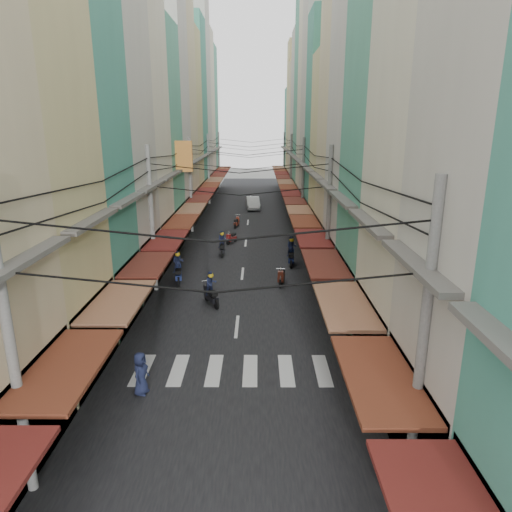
{
  "coord_description": "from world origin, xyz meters",
  "views": [
    {
      "loc": [
        1.0,
        -21.8,
        9.19
      ],
      "look_at": [
        0.88,
        4.02,
        1.76
      ],
      "focal_mm": 32.0,
      "sensor_mm": 36.0,
      "label": 1
    }
  ],
  "objects_px": {
    "white_car": "(253,209)",
    "traffic_sign": "(347,262)",
    "market_umbrella": "(384,291)",
    "bicycle": "(350,292)"
  },
  "relations": [
    {
      "from": "market_umbrella",
      "to": "traffic_sign",
      "type": "height_order",
      "value": "traffic_sign"
    },
    {
      "from": "bicycle",
      "to": "traffic_sign",
      "type": "xyz_separation_m",
      "value": [
        -0.58,
        -1.64,
        2.28
      ]
    },
    {
      "from": "market_umbrella",
      "to": "white_car",
      "type": "bearing_deg",
      "value": 101.26
    },
    {
      "from": "white_car",
      "to": "market_umbrella",
      "type": "xyz_separation_m",
      "value": [
        6.32,
        -31.76,
        1.94
      ]
    },
    {
      "from": "white_car",
      "to": "traffic_sign",
      "type": "distance_m",
      "value": 29.0
    },
    {
      "from": "white_car",
      "to": "bicycle",
      "type": "relative_size",
      "value": 2.98
    },
    {
      "from": "market_umbrella",
      "to": "traffic_sign",
      "type": "distance_m",
      "value": 3.51
    },
    {
      "from": "market_umbrella",
      "to": "traffic_sign",
      "type": "relative_size",
      "value": 0.71
    },
    {
      "from": "white_car",
      "to": "market_umbrella",
      "type": "distance_m",
      "value": 32.44
    },
    {
      "from": "white_car",
      "to": "traffic_sign",
      "type": "xyz_separation_m",
      "value": [
        5.23,
        -28.44,
        2.28
      ]
    }
  ]
}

